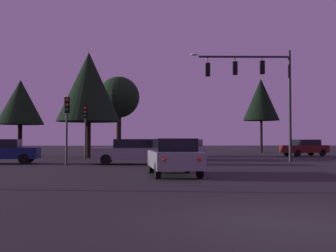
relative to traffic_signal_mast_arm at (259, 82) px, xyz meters
The scene contains 13 objects.
ground_plane 8.66m from the traffic_signal_mast_arm, 140.53° to the left, with size 168.00×168.00×0.00m, color #262326.
traffic_signal_mast_arm is the anchor object (origin of this frame).
traffic_light_corner_left 12.87m from the traffic_signal_mast_arm, 164.09° to the right, with size 0.37×0.39×3.91m.
traffic_light_corner_right 12.76m from the traffic_signal_mast_arm, 164.18° to the left, with size 0.30×0.35×3.98m.
car_nearside_lane 12.98m from the traffic_signal_mast_arm, 122.28° to the right, with size 2.11×4.46×1.52m.
car_crossing_left 9.84m from the traffic_signal_mast_arm, 165.30° to the right, with size 4.66×1.99×1.52m.
car_crossing_right 17.18m from the traffic_signal_mast_arm, behind, with size 4.55×2.04×1.52m.
car_far_lane 13.07m from the traffic_signal_mast_arm, 54.72° to the left, with size 4.71×3.10×1.52m.
car_parked_lot 7.05m from the traffic_signal_mast_arm, 145.93° to the left, with size 3.17×4.31×1.52m.
tree_behind_sign 14.24m from the traffic_signal_mast_arm, 149.94° to the left, with size 5.26×5.26×8.78m.
tree_left_far 22.54m from the traffic_signal_mast_arm, 148.56° to the left, with size 4.35×4.35×7.09m.
tree_center_horizon 21.60m from the traffic_signal_mast_arm, 73.58° to the left, with size 4.25×4.25×8.77m.
tree_right_cluster 16.96m from the traffic_signal_mast_arm, 127.02° to the left, with size 4.06×4.06×7.75m.
Camera 1 is at (-2.46, -7.12, 1.44)m, focal length 44.20 mm.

